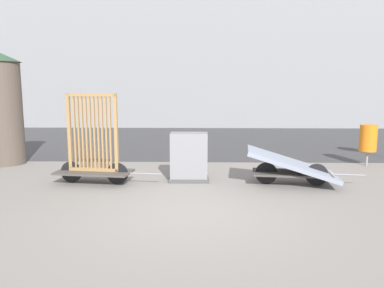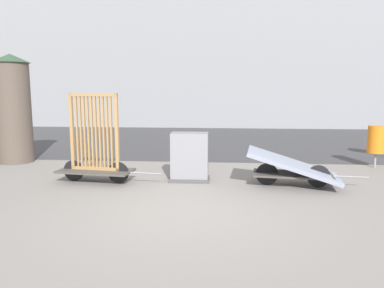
{
  "view_description": "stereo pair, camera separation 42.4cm",
  "coord_description": "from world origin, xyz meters",
  "px_view_note": "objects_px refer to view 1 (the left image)",
  "views": [
    {
      "loc": [
        0.21,
        -6.09,
        2.08
      ],
      "look_at": [
        0.0,
        1.82,
        0.88
      ],
      "focal_mm": 35.0,
      "sensor_mm": 36.0,
      "label": 1
    },
    {
      "loc": [
        0.63,
        -6.07,
        2.08
      ],
      "look_at": [
        0.0,
        1.82,
        0.88
      ],
      "focal_mm": 35.0,
      "sensor_mm": 36.0,
      "label": 2
    }
  ],
  "objects_px": {
    "utility_cabinet": "(189,159)",
    "advertising_column": "(4,108)",
    "bike_cart_with_mattress": "(292,166)",
    "bike_cart_with_bedframe": "(94,154)",
    "trash_bin": "(368,138)"
  },
  "relations": [
    {
      "from": "bike_cart_with_mattress",
      "to": "trash_bin",
      "type": "bearing_deg",
      "value": 45.8
    },
    {
      "from": "bike_cart_with_bedframe",
      "to": "utility_cabinet",
      "type": "distance_m",
      "value": 2.08
    },
    {
      "from": "advertising_column",
      "to": "trash_bin",
      "type": "bearing_deg",
      "value": -0.0
    },
    {
      "from": "bike_cart_with_mattress",
      "to": "advertising_column",
      "type": "distance_m",
      "value": 7.63
    },
    {
      "from": "bike_cart_with_mattress",
      "to": "advertising_column",
      "type": "relative_size",
      "value": 0.84
    },
    {
      "from": "bike_cart_with_bedframe",
      "to": "advertising_column",
      "type": "height_order",
      "value": "advertising_column"
    },
    {
      "from": "advertising_column",
      "to": "utility_cabinet",
      "type": "bearing_deg",
      "value": -19.32
    },
    {
      "from": "bike_cart_with_bedframe",
      "to": "trash_bin",
      "type": "relative_size",
      "value": 2.14
    },
    {
      "from": "utility_cabinet",
      "to": "advertising_column",
      "type": "distance_m",
      "value": 5.45
    },
    {
      "from": "bike_cart_with_bedframe",
      "to": "utility_cabinet",
      "type": "height_order",
      "value": "bike_cart_with_bedframe"
    },
    {
      "from": "utility_cabinet",
      "to": "advertising_column",
      "type": "bearing_deg",
      "value": 160.68
    },
    {
      "from": "utility_cabinet",
      "to": "advertising_column",
      "type": "height_order",
      "value": "advertising_column"
    },
    {
      "from": "advertising_column",
      "to": "bike_cart_with_bedframe",
      "type": "bearing_deg",
      "value": -34.46
    },
    {
      "from": "bike_cart_with_bedframe",
      "to": "trash_bin",
      "type": "xyz_separation_m",
      "value": [
        6.77,
        2.05,
        0.08
      ]
    },
    {
      "from": "trash_bin",
      "to": "bike_cart_with_bedframe",
      "type": "bearing_deg",
      "value": -163.12
    }
  ]
}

